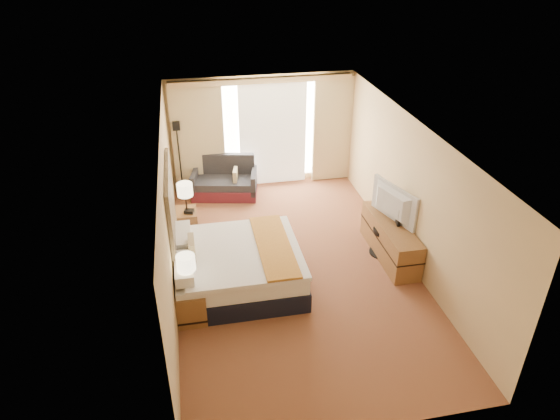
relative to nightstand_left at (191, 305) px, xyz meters
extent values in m
cube|color=maroon|center=(1.87, 1.05, -0.28)|extent=(4.20, 7.00, 0.02)
cube|color=silver|center=(1.87, 1.05, 2.33)|extent=(4.20, 7.00, 0.02)
cube|color=tan|center=(1.87, 4.55, 1.02)|extent=(4.20, 0.02, 2.60)
cube|color=tan|center=(1.87, -2.45, 1.02)|extent=(4.20, 0.02, 2.60)
cube|color=tan|center=(-0.23, 1.05, 1.02)|extent=(0.02, 7.00, 2.60)
cube|color=tan|center=(3.97, 1.05, 1.02)|extent=(0.02, 7.00, 2.60)
cube|color=black|center=(-0.19, 1.25, 1.01)|extent=(0.06, 1.85, 1.50)
cube|color=olive|center=(0.00, 0.00, 0.00)|extent=(0.45, 0.52, 0.55)
cube|color=olive|center=(0.00, 2.50, 0.00)|extent=(0.45, 0.52, 0.55)
cube|color=olive|center=(3.70, 1.05, 0.07)|extent=(0.50, 1.80, 0.70)
cube|color=white|center=(2.12, 4.52, 1.04)|extent=(2.30, 0.02, 2.30)
cube|color=beige|center=(0.42, 4.43, 0.99)|extent=(1.15, 0.09, 2.50)
cube|color=beige|center=(3.52, 4.43, 0.99)|extent=(0.90, 0.09, 2.50)
cube|color=white|center=(2.12, 4.48, 0.99)|extent=(1.55, 0.04, 2.50)
cube|color=tan|center=(1.87, 4.39, 2.25)|extent=(4.00, 0.16, 0.12)
cube|color=black|center=(0.82, 0.71, -0.10)|extent=(2.11, 1.90, 0.35)
cube|color=white|center=(0.82, 0.71, 0.23)|extent=(2.06, 1.85, 0.30)
cube|color=white|center=(0.90, 0.71, 0.40)|extent=(1.93, 1.93, 0.07)
cube|color=gold|center=(1.44, 0.71, 0.45)|extent=(0.55, 1.93, 0.04)
cube|color=white|center=(-0.05, 0.25, 0.53)|extent=(0.28, 0.78, 0.18)
cube|color=white|center=(-0.05, 1.17, 0.53)|extent=(0.28, 0.78, 0.18)
cube|color=beige|center=(0.09, 0.71, 0.57)|extent=(0.10, 0.42, 0.36)
cube|color=#551822|center=(0.92, 4.05, -0.15)|extent=(1.57, 1.05, 0.26)
cube|color=#2D2D32|center=(0.91, 4.00, 0.07)|extent=(1.44, 0.88, 0.17)
cube|color=#2D2D32|center=(0.98, 4.35, 0.34)|extent=(1.34, 0.41, 0.57)
cube|color=#2D2D32|center=(0.26, 4.18, 0.10)|extent=(0.26, 0.78, 0.46)
cube|color=#2D2D32|center=(1.58, 3.92, 0.10)|extent=(0.26, 0.78, 0.46)
cube|color=beige|center=(1.16, 3.95, 0.24)|extent=(0.15, 0.37, 0.33)
cube|color=black|center=(-0.03, 4.35, -0.26)|extent=(0.22, 0.22, 0.02)
cylinder|color=black|center=(-0.03, 4.35, 0.52)|extent=(0.03, 0.03, 1.55)
cube|color=black|center=(-0.03, 4.35, 1.37)|extent=(0.16, 0.16, 0.18)
cylinder|color=black|center=(3.62, 1.15, -0.26)|extent=(0.50, 0.50, 0.03)
cylinder|color=black|center=(3.62, 1.15, -0.01)|extent=(0.06, 0.06, 0.45)
cylinder|color=black|center=(3.62, 1.15, 0.22)|extent=(0.44, 0.44, 0.07)
cube|color=black|center=(3.80, 1.11, 0.51)|extent=(0.13, 0.40, 0.50)
cube|color=black|center=(-0.01, 0.06, 0.30)|extent=(0.10, 0.10, 0.04)
cylinder|color=black|center=(-0.01, 0.06, 0.49)|extent=(0.03, 0.03, 0.36)
cylinder|color=beige|center=(-0.01, 0.06, 0.75)|extent=(0.29, 0.29, 0.24)
cube|color=black|center=(0.05, 2.44, 0.30)|extent=(0.11, 0.11, 0.04)
cylinder|color=black|center=(0.05, 2.44, 0.50)|extent=(0.03, 0.03, 0.37)
cylinder|color=beige|center=(0.05, 2.44, 0.77)|extent=(0.30, 0.30, 0.25)
cube|color=#91AEE1|center=(0.12, 0.14, 0.32)|extent=(0.13, 0.13, 0.10)
cube|color=black|center=(0.08, 2.41, 0.31)|extent=(0.21, 0.18, 0.07)
imported|color=black|center=(3.65, 1.18, 0.76)|extent=(0.50, 1.15, 0.67)
camera|label=1|loc=(0.20, -6.17, 5.11)|focal=32.00mm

